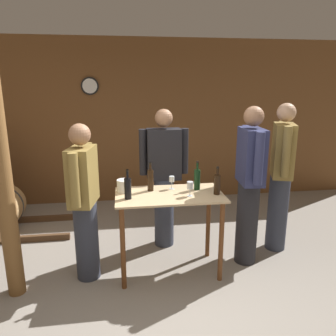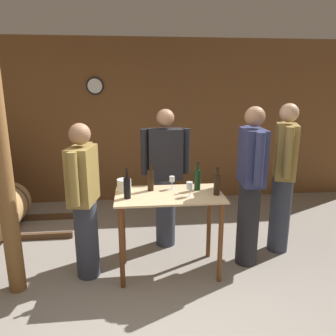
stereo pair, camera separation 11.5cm
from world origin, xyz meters
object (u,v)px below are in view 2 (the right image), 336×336
at_px(person_host, 283,176).
at_px(person_visitor_near_door, 165,176).
at_px(wooden_post, 1,157).
at_px(wine_bottle_center, 197,179).
at_px(person_visitor_with_scarf, 250,184).
at_px(wine_bottle_far_left, 127,187).
at_px(wine_glass_near_center, 190,186).
at_px(person_visitor_bearded, 84,199).
at_px(wine_glass_near_left, 172,180).
at_px(wine_bottle_right, 217,184).
at_px(wine_bottle_left, 151,179).
at_px(ice_bucket, 124,185).

height_order(person_host, person_visitor_near_door, person_host).
bearing_deg(person_visitor_near_door, wooden_post, -153.01).
xyz_separation_m(wine_bottle_center, person_visitor_with_scarf, (0.58, -0.02, -0.07)).
relative_size(wine_bottle_far_left, wine_glass_near_center, 1.99).
xyz_separation_m(wooden_post, wine_bottle_center, (1.84, 0.27, -0.35)).
bearing_deg(person_visitor_bearded, wine_bottle_center, 4.49).
xyz_separation_m(wine_bottle_far_left, wine_glass_near_center, (0.62, -0.01, -0.01)).
height_order(wine_glass_near_left, person_visitor_with_scarf, person_visitor_with_scarf).
xyz_separation_m(wine_bottle_far_left, person_host, (1.80, 0.41, -0.05)).
bearing_deg(wine_bottle_far_left, wine_bottle_right, 0.61).
bearing_deg(wine_bottle_left, wooden_post, -167.21).
distance_m(wine_bottle_far_left, person_visitor_with_scarf, 1.33).
bearing_deg(wooden_post, wine_bottle_left, 12.79).
bearing_deg(wine_bottle_far_left, wooden_post, -175.53).
relative_size(wooden_post, wine_bottle_left, 8.84).
xyz_separation_m(wine_bottle_far_left, person_visitor_near_door, (0.45, 0.71, -0.10)).
height_order(person_visitor_with_scarf, person_visitor_bearded, person_visitor_with_scarf).
distance_m(wine_bottle_center, ice_bucket, 0.78).
distance_m(wine_bottle_right, person_host, 0.98).
relative_size(wine_bottle_left, wine_bottle_center, 0.98).
relative_size(wine_glass_near_center, person_visitor_near_door, 0.09).
distance_m(wine_bottle_left, wine_bottle_right, 0.69).
distance_m(wooden_post, ice_bucket, 1.18).
relative_size(wine_glass_near_left, person_visitor_with_scarf, 0.08).
height_order(wine_glass_near_left, person_visitor_near_door, person_visitor_near_door).
xyz_separation_m(wooden_post, person_host, (2.90, 0.49, -0.41)).
relative_size(wine_glass_near_center, person_visitor_with_scarf, 0.09).
xyz_separation_m(wine_bottle_far_left, ice_bucket, (-0.03, 0.22, -0.05)).
height_order(wine_bottle_right, wine_glass_near_center, wine_bottle_right).
relative_size(ice_bucket, person_visitor_near_door, 0.09).
bearing_deg(ice_bucket, wine_glass_near_left, 2.67).
bearing_deg(wine_glass_near_center, wine_glass_near_left, 119.84).
relative_size(wooden_post, wine_glass_near_center, 17.92).
distance_m(wine_bottle_far_left, ice_bucket, 0.23).
xyz_separation_m(ice_bucket, person_visitor_with_scarf, (1.35, -0.06, -0.01)).
relative_size(wooden_post, wine_bottle_center, 8.64).
distance_m(wine_bottle_right, ice_bucket, 0.96).
height_order(wine_bottle_left, wine_glass_near_left, wine_bottle_left).
relative_size(wine_bottle_left, wine_bottle_right, 1.05).
xyz_separation_m(ice_bucket, person_visitor_bearded, (-0.40, -0.13, -0.09)).
xyz_separation_m(wine_glass_near_left, ice_bucket, (-0.51, -0.02, -0.04)).
bearing_deg(wine_glass_near_left, person_host, 6.89).
relative_size(wine_bottle_left, ice_bucket, 2.06).
distance_m(wine_glass_near_center, ice_bucket, 0.70).
bearing_deg(wooden_post, wine_bottle_center, 8.43).
distance_m(wine_bottle_far_left, person_visitor_bearded, 0.47).
height_order(wooden_post, wine_bottle_far_left, wooden_post).
height_order(wine_glass_near_left, ice_bucket, wine_glass_near_left).
bearing_deg(person_visitor_with_scarf, wine_bottle_center, 177.54).
bearing_deg(person_visitor_near_door, person_host, -12.52).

